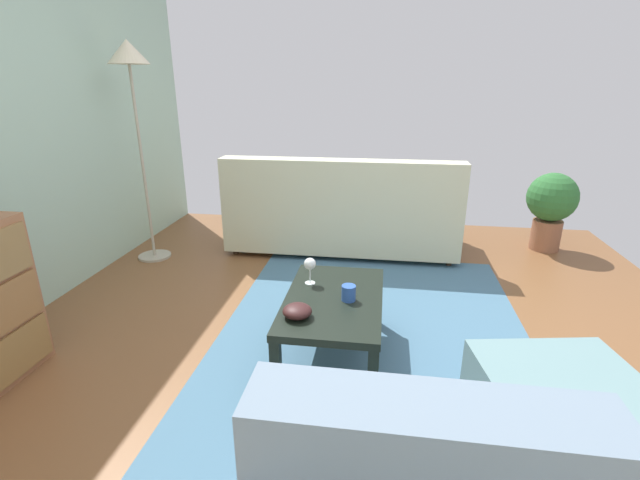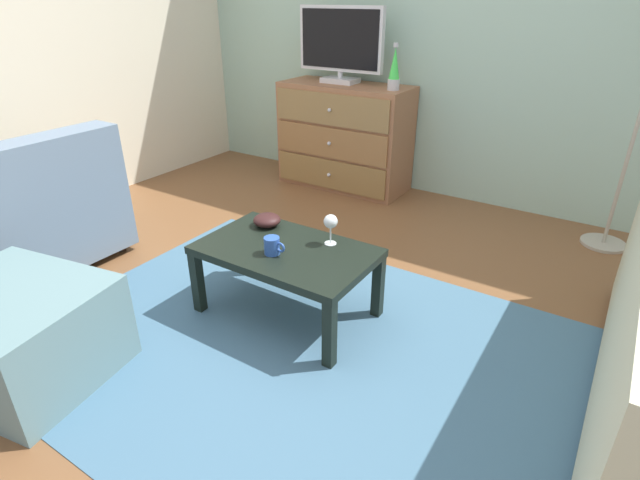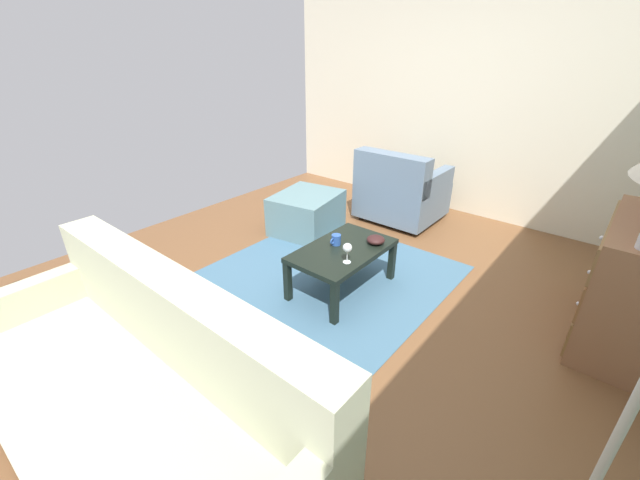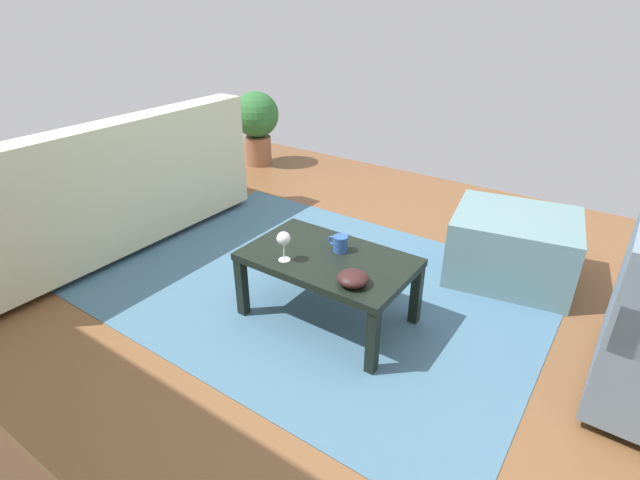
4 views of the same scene
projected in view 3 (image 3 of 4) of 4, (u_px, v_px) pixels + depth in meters
The scene contains 11 objects.
ground_plane at pixel (336, 292), 3.28m from camera, with size 5.27×4.78×0.05m, color brown.
wall_plain_left at pixel (471, 94), 4.31m from camera, with size 0.12×4.78×2.68m, color beige.
area_rug at pixel (302, 291), 3.24m from camera, with size 2.60×1.90×0.01m, color #416781.
dresser at pixel (633, 285), 2.56m from camera, with size 1.07×0.49×0.85m.
coffee_table at pixel (343, 254), 3.14m from camera, with size 0.86×0.52×0.38m.
wine_glass at pixel (347, 248), 2.86m from camera, with size 0.07×0.07×0.16m.
mug at pixel (336, 240), 3.15m from camera, with size 0.11×0.08×0.08m.
bowl_decorative at pixel (376, 240), 3.18m from camera, with size 0.15×0.15×0.07m, color #321919.
couch_large at pixel (140, 398), 1.85m from camera, with size 0.85×2.06×0.88m.
armchair at pixel (401, 191), 4.43m from camera, with size 0.80×0.84×0.82m.
ottoman at pixel (307, 213), 4.22m from camera, with size 0.70×0.60×0.41m, color slate.
Camera 3 is at (2.19, 1.64, 1.83)m, focal length 22.03 mm.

